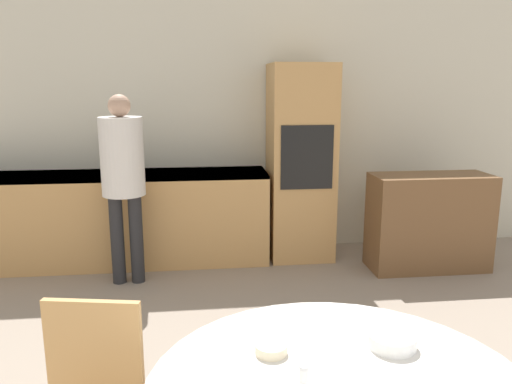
{
  "coord_description": "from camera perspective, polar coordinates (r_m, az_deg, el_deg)",
  "views": [
    {
      "loc": [
        -0.29,
        0.14,
        1.73
      ],
      "look_at": [
        0.05,
        3.08,
        1.09
      ],
      "focal_mm": 35.0,
      "sensor_mm": 36.0,
      "label": 1
    }
  ],
  "objects": [
    {
      "name": "sideboard",
      "position": [
        4.98,
        19.15,
        -3.26
      ],
      "size": [
        1.11,
        0.45,
        0.91
      ],
      "color": "brown",
      "rests_on": "ground_plane"
    },
    {
      "name": "person_standing",
      "position": [
        4.38,
        -14.97,
        2.49
      ],
      "size": [
        0.36,
        0.36,
        1.65
      ],
      "color": "#262628",
      "rests_on": "ground_plane"
    },
    {
      "name": "bowl_far",
      "position": [
        2.07,
        15.28,
        -16.05
      ],
      "size": [
        0.19,
        0.19,
        0.05
      ],
      "color": "white",
      "rests_on": "dining_table"
    },
    {
      "name": "salt_shaker",
      "position": [
        1.77,
        5.48,
        -20.33
      ],
      "size": [
        0.03,
        0.03,
        0.09
      ],
      "color": "white",
      "rests_on": "dining_table"
    },
    {
      "name": "bowl_centre",
      "position": [
        1.97,
        1.74,
        -17.48
      ],
      "size": [
        0.12,
        0.12,
        0.04
      ],
      "color": "beige",
      "rests_on": "dining_table"
    },
    {
      "name": "wall_back",
      "position": [
        5.17,
        -3.4,
        7.51
      ],
      "size": [
        7.07,
        0.05,
        2.6
      ],
      "color": "beige",
      "rests_on": "ground_plane"
    },
    {
      "name": "kitchen_counter",
      "position": [
        5.04,
        -16.35,
        -2.82
      ],
      "size": [
        3.05,
        0.6,
        0.89
      ],
      "color": "tan",
      "rests_on": "ground_plane"
    },
    {
      "name": "oven_unit",
      "position": [
        4.97,
        5.11,
        3.34
      ],
      "size": [
        0.62,
        0.59,
        1.92
      ],
      "color": "tan",
      "rests_on": "ground_plane"
    }
  ]
}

